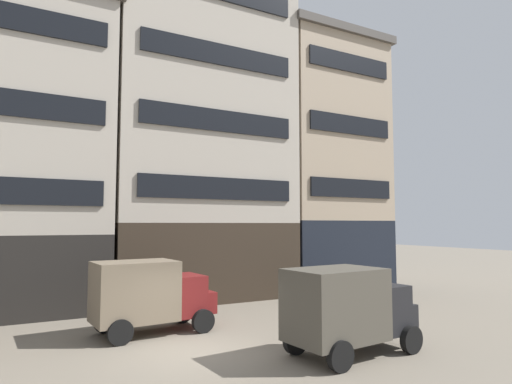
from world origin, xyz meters
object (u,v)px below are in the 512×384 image
Objects in this scene: delivery_truck_near at (349,307)px; sedan_dark at (355,290)px; fire_hydrant_curbside at (362,287)px; delivery_truck_far at (151,294)px.

sedan_dark is (4.91, 5.28, -0.51)m from delivery_truck_near.
fire_hydrant_curbside is (8.16, 8.41, -1.00)m from delivery_truck_near.
delivery_truck_far is 13.18m from fire_hydrant_curbside.
delivery_truck_near is 5.40× the size of fire_hydrant_curbside.
delivery_truck_far is 9.56m from sedan_dark.
delivery_truck_near is at bearing -132.94° from sedan_dark.
sedan_dark is (9.55, -0.17, -0.51)m from delivery_truck_far.
delivery_truck_far reaches higher than sedan_dark.
delivery_truck_far is 1.18× the size of sedan_dark.
fire_hydrant_curbside is at bearing 43.93° from sedan_dark.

